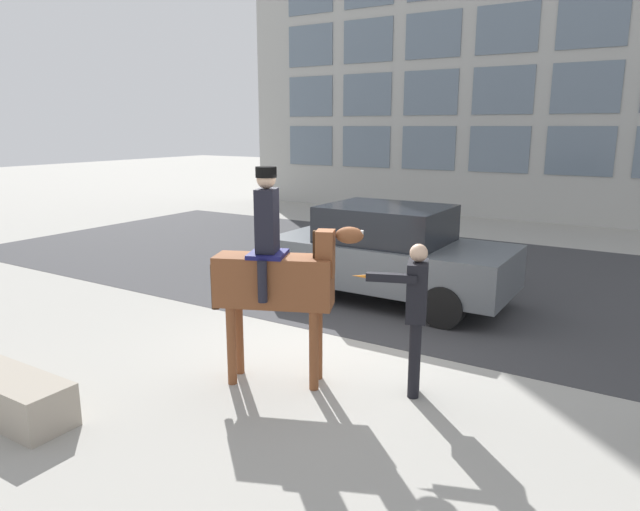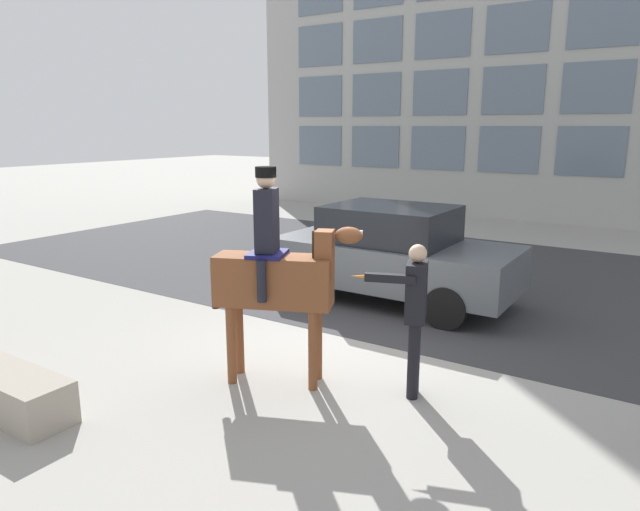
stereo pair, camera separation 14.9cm
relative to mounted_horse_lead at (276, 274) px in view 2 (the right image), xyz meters
name	(u,v)px [view 2 (the right image)]	position (x,y,z in m)	size (l,w,h in m)	color
ground_plane	(331,349)	(0.02, 1.19, -1.34)	(80.00, 80.00, 0.00)	#9E9B93
road_surface	(453,276)	(0.02, 5.94, -1.33)	(22.24, 8.50, 0.01)	#38383A
mounted_horse_lead	(276,274)	(0.00, 0.00, 0.00)	(1.72, 0.97, 2.58)	brown
pedestrian_bystander	(414,308)	(1.52, 0.53, -0.29)	(0.79, 0.65, 1.77)	black
street_car_near_lane	(394,253)	(-0.29, 3.73, -0.48)	(4.18, 1.96, 1.69)	#51565B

